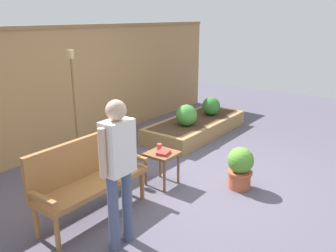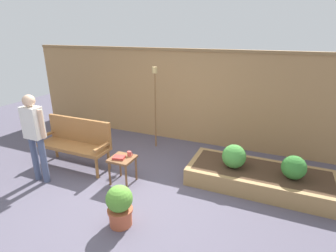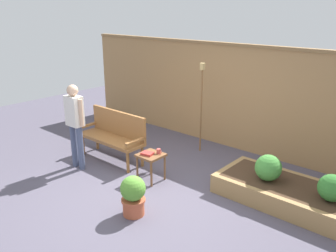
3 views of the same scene
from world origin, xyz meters
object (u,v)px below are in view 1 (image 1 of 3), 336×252
(cup_on_table, at_px, (159,146))
(book_on_table, at_px, (164,153))
(side_table, at_px, (162,158))
(shrub_far_corner, at_px, (211,106))
(garden_bench, at_px, (87,173))
(shrub_near_bench, at_px, (186,115))
(potted_boxwood, at_px, (240,167))
(tiki_torch, at_px, (73,88))
(person_by_bench, at_px, (118,162))

(cup_on_table, xyz_separation_m, book_on_table, (-0.11, -0.16, -0.02))
(side_table, bearing_deg, shrub_far_corner, 15.74)
(garden_bench, height_order, shrub_near_bench, garden_bench)
(garden_bench, distance_m, side_table, 1.20)
(potted_boxwood, bearing_deg, shrub_near_bench, 54.56)
(shrub_far_corner, bearing_deg, potted_boxwood, -141.62)
(garden_bench, relative_size, shrub_near_bench, 3.55)
(side_table, bearing_deg, potted_boxwood, -59.76)
(side_table, relative_size, shrub_near_bench, 1.18)
(shrub_far_corner, xyz_separation_m, tiki_torch, (-2.83, 0.87, 0.74))
(shrub_far_corner, bearing_deg, person_by_bench, -162.65)
(shrub_far_corner, bearing_deg, shrub_near_bench, 180.00)
(potted_boxwood, height_order, shrub_near_bench, shrub_near_bench)
(book_on_table, distance_m, potted_boxwood, 1.07)
(garden_bench, bearing_deg, tiki_torch, 54.09)
(person_by_bench, bearing_deg, book_on_table, 18.95)
(book_on_table, xyz_separation_m, tiki_torch, (-0.12, 1.67, 0.73))
(shrub_far_corner, bearing_deg, side_table, -164.26)
(shrub_near_bench, distance_m, tiki_torch, 2.21)
(shrub_near_bench, height_order, shrub_far_corner, shrub_near_bench)
(side_table, xyz_separation_m, cup_on_table, (0.08, 0.11, 0.12))
(cup_on_table, bearing_deg, person_by_bench, -156.89)
(cup_on_table, height_order, shrub_near_bench, shrub_near_bench)
(side_table, height_order, cup_on_table, cup_on_table)
(side_table, height_order, shrub_far_corner, shrub_far_corner)
(tiki_torch, bearing_deg, book_on_table, -85.99)
(book_on_table, xyz_separation_m, potted_boxwood, (0.58, -0.89, -0.18))
(garden_bench, bearing_deg, shrub_far_corner, 8.03)
(garden_bench, xyz_separation_m, tiki_torch, (1.02, 1.41, 0.68))
(garden_bench, height_order, potted_boxwood, garden_bench)
(cup_on_table, bearing_deg, side_table, -126.94)
(side_table, relative_size, cup_on_table, 4.57)
(tiki_torch, bearing_deg, cup_on_table, -81.34)
(potted_boxwood, distance_m, shrub_near_bench, 2.09)
(shrub_near_bench, bearing_deg, side_table, -156.64)
(garden_bench, relative_size, shrub_far_corner, 3.79)
(side_table, relative_size, shrub_far_corner, 1.26)
(garden_bench, xyz_separation_m, shrub_near_bench, (2.92, 0.54, -0.04))
(side_table, distance_m, shrub_near_bench, 1.91)
(tiki_torch, distance_m, person_by_bench, 2.47)
(cup_on_table, bearing_deg, tiki_torch, 98.66)
(shrub_far_corner, relative_size, tiki_torch, 0.21)
(shrub_near_bench, height_order, person_by_bench, person_by_bench)
(garden_bench, distance_m, shrub_far_corner, 3.89)
(shrub_near_bench, xyz_separation_m, shrub_far_corner, (0.93, 0.00, -0.01))
(garden_bench, bearing_deg, book_on_table, -13.05)
(book_on_table, distance_m, shrub_near_bench, 1.96)
(cup_on_table, xyz_separation_m, shrub_far_corner, (2.60, 0.65, -0.03))
(cup_on_table, distance_m, shrub_near_bench, 1.79)
(side_table, height_order, shrub_near_bench, shrub_near_bench)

